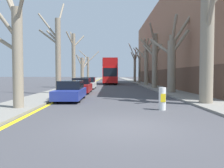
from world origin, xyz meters
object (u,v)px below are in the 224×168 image
(street_tree_left_0, at_px, (14,45))
(street_tree_left_3, at_px, (82,70))
(street_tree_left_2, at_px, (74,59))
(street_tree_right_1, at_px, (172,60))
(street_tree_left_1, at_px, (57,51))
(parked_car_1, at_px, (82,86))
(street_tree_left_4, at_px, (88,68))
(street_tree_right_5, at_px, (135,66))
(parked_car_2, at_px, (88,83))
(street_tree_right_2, at_px, (154,59))
(double_decker_bus, at_px, (110,70))
(traffic_bollard, at_px, (162,99))
(street_tree_right_3, at_px, (147,61))
(parked_car_0, at_px, (71,91))
(street_tree_right_4, at_px, (140,67))
(street_tree_right_0, at_px, (208,35))

(street_tree_left_0, distance_m, street_tree_left_3, 26.23)
(street_tree_left_2, distance_m, street_tree_right_1, 13.47)
(street_tree_left_1, xyz_separation_m, street_tree_left_2, (-0.06, 9.19, 0.04))
(street_tree_right_1, xyz_separation_m, parked_car_1, (-8.67, 0.38, -2.51))
(street_tree_left_3, height_order, street_tree_left_4, street_tree_left_4)
(street_tree_right_5, bearing_deg, parked_car_2, -110.45)
(street_tree_right_2, bearing_deg, street_tree_left_1, -141.39)
(double_decker_bus, height_order, traffic_bollard, double_decker_bus)
(street_tree_right_3, bearing_deg, parked_car_1, -121.86)
(parked_car_1, distance_m, traffic_bollard, 11.54)
(street_tree_left_3, bearing_deg, parked_car_0, -84.96)
(parked_car_1, bearing_deg, street_tree_right_5, 73.79)
(street_tree_left_4, xyz_separation_m, street_tree_right_1, (10.68, -26.51, -0.04))
(street_tree_right_2, xyz_separation_m, street_tree_right_3, (0.23, 7.07, 0.11))
(street_tree_right_5, bearing_deg, street_tree_left_4, -163.59)
(street_tree_right_3, xyz_separation_m, parked_car_2, (-8.69, -7.53, -3.26))
(street_tree_left_3, distance_m, street_tree_right_4, 12.14)
(traffic_bollard, bearing_deg, street_tree_right_1, 71.58)
(street_tree_right_0, bearing_deg, street_tree_left_4, 106.98)
(street_tree_left_0, xyz_separation_m, parked_car_1, (2.10, 9.97, -2.63))
(street_tree_left_2, height_order, street_tree_right_2, street_tree_right_2)
(street_tree_right_0, relative_size, street_tree_right_4, 1.07)
(street_tree_right_4, xyz_separation_m, parked_car_1, (-8.65, -22.11, -2.62))
(street_tree_left_1, distance_m, street_tree_right_0, 12.52)
(street_tree_left_0, distance_m, parked_car_0, 5.30)
(street_tree_right_3, height_order, street_tree_right_4, street_tree_right_3)
(double_decker_bus, relative_size, parked_car_0, 2.30)
(street_tree_right_4, distance_m, parked_car_0, 29.43)
(street_tree_left_3, distance_m, street_tree_right_2, 14.05)
(street_tree_left_1, distance_m, street_tree_right_4, 25.82)
(street_tree_right_5, xyz_separation_m, traffic_bollard, (-3.09, -39.43, -3.18))
(street_tree_left_1, relative_size, street_tree_right_0, 1.04)
(street_tree_right_0, xyz_separation_m, parked_car_0, (-8.50, 2.38, -3.50))
(street_tree_right_2, xyz_separation_m, double_decker_bus, (-5.65, 13.34, -1.23))
(street_tree_right_1, relative_size, street_tree_right_4, 0.95)
(parked_car_1, distance_m, parked_car_2, 6.45)
(street_tree_left_4, bearing_deg, street_tree_left_3, -89.68)
(street_tree_right_0, relative_size, traffic_bollard, 7.35)
(street_tree_right_4, bearing_deg, double_decker_bus, -162.31)
(street_tree_left_1, relative_size, parked_car_0, 2.00)
(street_tree_left_4, bearing_deg, parked_car_1, -85.61)
(street_tree_right_2, bearing_deg, street_tree_left_3, 138.11)
(street_tree_left_4, distance_m, parked_car_1, 26.34)
(street_tree_left_2, distance_m, street_tree_right_5, 23.90)
(street_tree_right_2, bearing_deg, street_tree_left_0, -122.04)
(street_tree_left_3, bearing_deg, parked_car_2, -78.72)
(street_tree_right_3, height_order, parked_car_0, street_tree_right_3)
(street_tree_right_4, relative_size, parked_car_0, 1.79)
(street_tree_left_0, xyz_separation_m, parked_car_0, (2.10, 4.07, -2.67))
(street_tree_left_2, distance_m, street_tree_right_4, 17.89)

